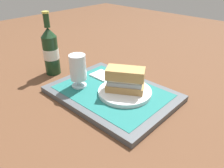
# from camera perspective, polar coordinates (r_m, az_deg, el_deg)

# --- Properties ---
(ground_plane) EXTENTS (3.00, 3.00, 0.00)m
(ground_plane) POSITION_cam_1_polar(r_m,az_deg,el_deg) (0.82, 0.00, -3.07)
(ground_plane) COLOR brown
(tray) EXTENTS (0.44, 0.32, 0.02)m
(tray) POSITION_cam_1_polar(r_m,az_deg,el_deg) (0.81, 0.00, -2.47)
(tray) COLOR #4C5156
(tray) RESTS_ON ground_plane
(placemat) EXTENTS (0.38, 0.27, 0.00)m
(placemat) POSITION_cam_1_polar(r_m,az_deg,el_deg) (0.81, 0.00, -1.83)
(placemat) COLOR #1E6B66
(placemat) RESTS_ON tray
(plate) EXTENTS (0.19, 0.19, 0.01)m
(plate) POSITION_cam_1_polar(r_m,az_deg,el_deg) (0.79, 3.32, -2.02)
(plate) COLOR white
(plate) RESTS_ON placemat
(sandwich) EXTENTS (0.14, 0.12, 0.08)m
(sandwich) POSITION_cam_1_polar(r_m,az_deg,el_deg) (0.76, 3.18, 1.22)
(sandwich) COLOR tan
(sandwich) RESTS_ON plate
(beer_glass) EXTENTS (0.06, 0.06, 0.12)m
(beer_glass) POSITION_cam_1_polar(r_m,az_deg,el_deg) (0.82, -8.75, 3.88)
(beer_glass) COLOR silver
(beer_glass) RESTS_ON placemat
(napkin_folded) EXTENTS (0.09, 0.07, 0.01)m
(napkin_folded) POSITION_cam_1_polar(r_m,az_deg,el_deg) (0.91, -2.39, 2.22)
(napkin_folded) COLOR white
(napkin_folded) RESTS_ON placemat
(beer_bottle) EXTENTS (0.07, 0.07, 0.27)m
(beer_bottle) POSITION_cam_1_polar(r_m,az_deg,el_deg) (0.98, -15.51, 8.27)
(beer_bottle) COLOR #19381E
(beer_bottle) RESTS_ON ground_plane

